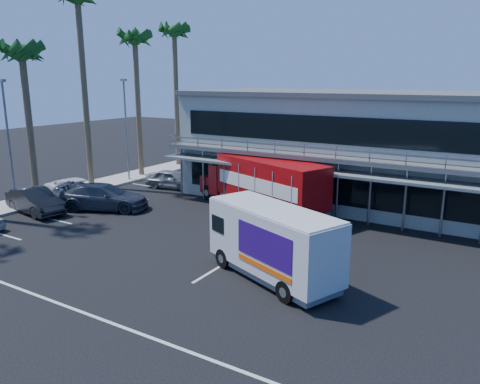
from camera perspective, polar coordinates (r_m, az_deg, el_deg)
The scene contains 15 objects.
ground at distance 22.12m, azimuth -6.87°, elevation -8.00°, with size 120.00×120.00×0.00m, color black.
building at distance 32.83m, azimuth 13.65°, elevation 5.47°, with size 22.40×12.00×7.30m.
curb_strip at distance 36.43m, azimuth -19.75°, elevation 0.11°, with size 3.00×32.00×0.16m, color #A5A399.
palm_c at distance 33.67m, azimuth -24.99°, elevation 14.30°, with size 2.80×2.80×10.75m.
palm_d at distance 37.24m, azimuth -19.11°, elevation 20.20°, with size 2.80×2.80×14.75m.
palm_e at distance 40.11m, azimuth -12.66°, elevation 16.87°, with size 2.80×2.80×12.25m.
palm_f at distance 44.56m, azimuth -7.99°, elevation 17.87°, with size 2.80×2.80×13.25m.
light_pole_near at distance 32.18m, azimuth -26.39°, elevation 5.80°, with size 0.50×0.25×8.09m.
light_pole_far at distance 38.43m, azimuth -13.72°, elevation 7.89°, with size 0.50×0.25×8.09m.
red_truck at distance 28.90m, azimuth 2.83°, elevation 1.16°, with size 10.26×5.78×3.40m.
white_van at distance 19.25m, azimuth 4.05°, elevation -6.13°, with size 6.61×4.39×3.06m.
parked_car_b at distance 31.53m, azimuth -23.70°, elevation -0.97°, with size 1.65×4.73×1.56m, color black.
parked_car_c at distance 33.40m, azimuth -19.25°, elevation 0.15°, with size 2.49×5.40×1.50m, color white.
parked_car_d at distance 30.91m, azimuth -16.26°, elevation -0.57°, with size 2.28×5.60×1.63m, color #313641.
parked_car_e at distance 35.72m, azimuth -8.24°, elevation 1.56°, with size 1.68×4.17×1.42m, color slate.
Camera 1 is at (12.84, -16.05, 8.15)m, focal length 35.00 mm.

